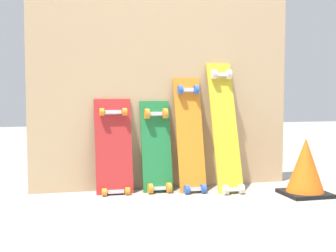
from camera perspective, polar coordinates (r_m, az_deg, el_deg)
ground_plane at (r=3.16m, az=-0.31°, el=-7.73°), size 12.00×12.00×0.00m
plywood_wall_panel at (r=3.16m, az=-0.62°, el=5.18°), size 1.78×0.04×1.41m
skateboard_red at (r=3.02m, az=-6.65°, el=-3.16°), size 0.24×0.19×0.68m
skateboard_green at (r=3.07m, az=-1.39°, el=-3.08°), size 0.20×0.20×0.66m
skateboard_orange at (r=3.08m, az=2.74°, el=-1.64°), size 0.18×0.27×0.82m
skateboard_yellow at (r=3.11m, az=7.05°, el=-0.66°), size 0.17×0.34×0.92m
traffic_cone at (r=3.07m, az=16.50°, el=-4.89°), size 0.27×0.27×0.36m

